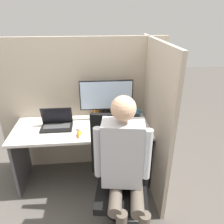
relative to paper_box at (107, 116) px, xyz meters
The scene contains 13 objects.
ground_plane 0.97m from the paper_box, 120.71° to the right, with size 12.00×12.00×0.00m, color #514C47.
cubicle_panel_back 0.34m from the paper_box, 151.71° to the left, with size 2.04×0.04×1.69m.
cubicle_panel_right 0.56m from the paper_box, 26.01° to the right, with size 0.04×1.26×1.69m.
desk 0.41m from the paper_box, 148.41° to the right, with size 1.54×0.63×0.74m.
paper_box is the anchor object (origin of this frame).
monitor 0.25m from the paper_box, 90.00° to the left, with size 0.62×0.19×0.41m.
laptop 0.60m from the paper_box, 164.85° to the right, with size 0.35×0.22×0.23m.
mouse 0.40m from the paper_box, 143.65° to the right, with size 0.06×0.05×0.03m.
stapler 0.41m from the paper_box, 29.57° to the right, with size 0.04×0.13×0.06m.
carrot_toy 0.51m from the paper_box, 128.80° to the right, with size 0.05×0.13×0.05m.
office_chair 0.82m from the paper_box, 86.41° to the right, with size 0.54×0.60×1.11m.
person 0.96m from the paper_box, 85.38° to the right, with size 0.47×0.50×1.38m.
coffee_mug 0.38m from the paper_box, ahead, with size 0.09×0.09×0.10m.
Camera 1 is at (0.14, -1.89, 1.94)m, focal length 35.00 mm.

